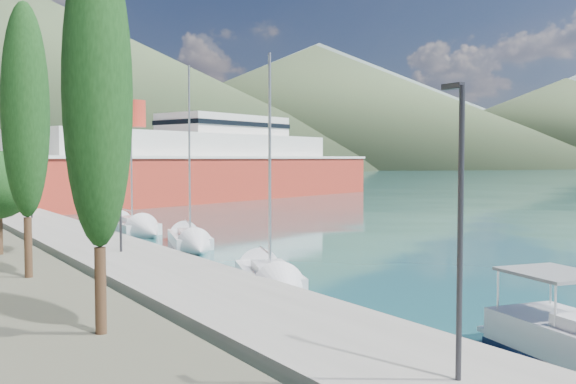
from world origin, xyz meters
TOP-DOWN VIEW (x-y plane):
  - quay at (-9.00, 26.00)m, footprint 5.00×88.00m
  - hills_far at (138.59, 618.73)m, footprint 1480.00×900.00m
  - hills_near at (98.04, 372.50)m, footprint 1010.00×520.00m
  - lamp_posts at (-9.00, 14.96)m, footprint 0.15×43.23m
  - sailboat_near at (-5.68, 6.02)m, footprint 4.63×7.62m
  - sailboat_mid at (-3.24, 19.33)m, footprint 4.50×8.49m
  - sailboat_far at (-3.49, 27.81)m, footprint 2.57×8.04m
  - ferry at (14.90, 60.10)m, footprint 64.84×34.06m

SIDE VIEW (x-z plane):
  - sailboat_near at x=-5.68m, z-range -4.97..5.55m
  - sailboat_mid at x=-3.24m, z-range -5.62..6.21m
  - sailboat_far at x=-3.49m, z-range -5.58..6.24m
  - quay at x=-9.00m, z-range 0.00..0.80m
  - ferry at x=14.90m, z-range -2.49..10.22m
  - lamp_posts at x=-9.00m, z-range 1.05..7.11m
  - hills_near at x=98.04m, z-range -8.32..106.68m
  - hills_far at x=138.59m, z-range -12.61..167.39m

